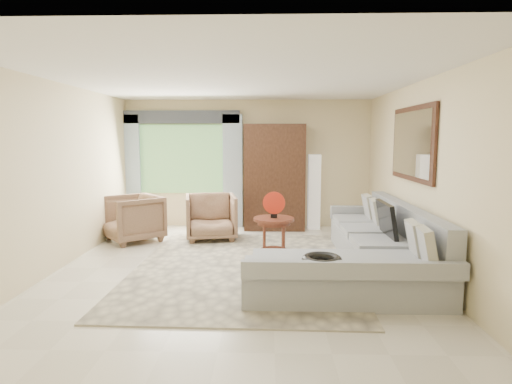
{
  "coord_description": "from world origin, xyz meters",
  "views": [
    {
      "loc": [
        0.43,
        -5.8,
        1.83
      ],
      "look_at": [
        0.25,
        0.35,
        1.05
      ],
      "focal_mm": 30.0,
      "sensor_mm": 36.0,
      "label": 1
    }
  ],
  "objects_px": {
    "sectional_sofa": "(369,254)",
    "armchair_right": "(211,217)",
    "armchair_left": "(133,218)",
    "potted_plant": "(140,215)",
    "coffee_table": "(274,237)",
    "floor_lamp": "(314,192)",
    "armoire": "(274,177)",
    "tv_screen": "(387,220)"
  },
  "relations": [
    {
      "from": "sectional_sofa",
      "to": "armchair_right",
      "type": "distance_m",
      "value": 3.08
    },
    {
      "from": "armchair_left",
      "to": "potted_plant",
      "type": "distance_m",
      "value": 1.1
    },
    {
      "from": "coffee_table",
      "to": "floor_lamp",
      "type": "height_order",
      "value": "floor_lamp"
    },
    {
      "from": "floor_lamp",
      "to": "sectional_sofa",
      "type": "bearing_deg",
      "value": -81.67
    },
    {
      "from": "coffee_table",
      "to": "armoire",
      "type": "bearing_deg",
      "value": 89.06
    },
    {
      "from": "coffee_table",
      "to": "armoire",
      "type": "xyz_separation_m",
      "value": [
        0.03,
        2.11,
        0.72
      ]
    },
    {
      "from": "armchair_left",
      "to": "floor_lamp",
      "type": "bearing_deg",
      "value": 69.95
    },
    {
      "from": "potted_plant",
      "to": "armoire",
      "type": "xyz_separation_m",
      "value": [
        2.73,
        0.05,
        0.77
      ]
    },
    {
      "from": "coffee_table",
      "to": "potted_plant",
      "type": "height_order",
      "value": "coffee_table"
    },
    {
      "from": "sectional_sofa",
      "to": "potted_plant",
      "type": "bearing_deg",
      "value": 144.28
    },
    {
      "from": "floor_lamp",
      "to": "armchair_left",
      "type": "bearing_deg",
      "value": -160.44
    },
    {
      "from": "sectional_sofa",
      "to": "armoire",
      "type": "height_order",
      "value": "armoire"
    },
    {
      "from": "coffee_table",
      "to": "armchair_left",
      "type": "xyz_separation_m",
      "value": [
        -2.49,
        0.99,
        0.09
      ]
    },
    {
      "from": "tv_screen",
      "to": "floor_lamp",
      "type": "bearing_deg",
      "value": 104.13
    },
    {
      "from": "sectional_sofa",
      "to": "armchair_left",
      "type": "bearing_deg",
      "value": 154.72
    },
    {
      "from": "sectional_sofa",
      "to": "armchair_left",
      "type": "height_order",
      "value": "sectional_sofa"
    },
    {
      "from": "sectional_sofa",
      "to": "floor_lamp",
      "type": "relative_size",
      "value": 2.31
    },
    {
      "from": "sectional_sofa",
      "to": "potted_plant",
      "type": "distance_m",
      "value": 4.88
    },
    {
      "from": "tv_screen",
      "to": "potted_plant",
      "type": "bearing_deg",
      "value": 147.71
    },
    {
      "from": "armoire",
      "to": "coffee_table",
      "type": "bearing_deg",
      "value": -90.94
    },
    {
      "from": "tv_screen",
      "to": "coffee_table",
      "type": "relative_size",
      "value": 1.19
    },
    {
      "from": "coffee_table",
      "to": "armchair_right",
      "type": "distance_m",
      "value": 1.62
    },
    {
      "from": "floor_lamp",
      "to": "tv_screen",
      "type": "bearing_deg",
      "value": -75.87
    },
    {
      "from": "sectional_sofa",
      "to": "tv_screen",
      "type": "xyz_separation_m",
      "value": [
        0.27,
        0.18,
        0.44
      ]
    },
    {
      "from": "tv_screen",
      "to": "floor_lamp",
      "type": "xyz_separation_m",
      "value": [
        -0.7,
        2.78,
        0.03
      ]
    },
    {
      "from": "tv_screen",
      "to": "coffee_table",
      "type": "xyz_separation_m",
      "value": [
        -1.53,
        0.61,
        -0.39
      ]
    },
    {
      "from": "armchair_left",
      "to": "potted_plant",
      "type": "xyz_separation_m",
      "value": [
        -0.2,
        1.07,
        -0.14
      ]
    },
    {
      "from": "armchair_right",
      "to": "armoire",
      "type": "distance_m",
      "value": 1.63
    },
    {
      "from": "armchair_left",
      "to": "sectional_sofa",
      "type": "bearing_deg",
      "value": 25.12
    },
    {
      "from": "sectional_sofa",
      "to": "potted_plant",
      "type": "height_order",
      "value": "sectional_sofa"
    },
    {
      "from": "armchair_left",
      "to": "potted_plant",
      "type": "bearing_deg",
      "value": 150.88
    },
    {
      "from": "armchair_left",
      "to": "armchair_right",
      "type": "distance_m",
      "value": 1.38
    },
    {
      "from": "armchair_left",
      "to": "armchair_right",
      "type": "xyz_separation_m",
      "value": [
        1.37,
        0.17,
        -0.0
      ]
    },
    {
      "from": "armchair_left",
      "to": "potted_plant",
      "type": "height_order",
      "value": "armchair_left"
    },
    {
      "from": "armchair_right",
      "to": "potted_plant",
      "type": "bearing_deg",
      "value": 139.29
    },
    {
      "from": "armchair_right",
      "to": "tv_screen",
      "type": "bearing_deg",
      "value": -44.46
    },
    {
      "from": "sectional_sofa",
      "to": "armoire",
      "type": "xyz_separation_m",
      "value": [
        -1.23,
        2.9,
        0.77
      ]
    },
    {
      "from": "sectional_sofa",
      "to": "coffee_table",
      "type": "height_order",
      "value": "sectional_sofa"
    },
    {
      "from": "tv_screen",
      "to": "armoire",
      "type": "relative_size",
      "value": 0.35
    },
    {
      "from": "tv_screen",
      "to": "potted_plant",
      "type": "distance_m",
      "value": 5.02
    },
    {
      "from": "armchair_left",
      "to": "armoire",
      "type": "xyz_separation_m",
      "value": [
        2.53,
        1.12,
        0.64
      ]
    },
    {
      "from": "coffee_table",
      "to": "floor_lamp",
      "type": "bearing_deg",
      "value": 68.99
    }
  ]
}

